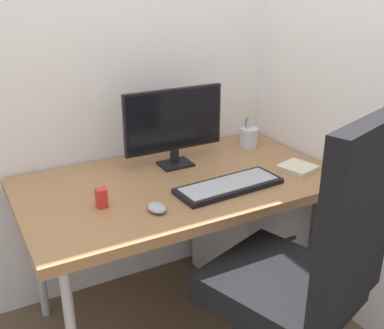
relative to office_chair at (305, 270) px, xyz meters
The scene contains 12 objects.
ground_plane 0.92m from the office_chair, 102.75° to the left, with size 8.00×8.00×0.00m, color brown.
wall_back 1.37m from the office_chair, 97.86° to the left, with size 2.87×0.04×2.80m, color white.
wall_side_right 1.09m from the office_chair, 38.66° to the left, with size 0.04×2.26×2.80m, color white.
desk 0.69m from the office_chair, 102.75° to the left, with size 1.41×0.80×0.73m.
office_chair is the anchor object (origin of this frame).
filing_cabinet 0.86m from the office_chair, 69.19° to the left, with size 0.37×0.55×0.55m.
monitor 0.92m from the office_chair, 96.10° to the left, with size 0.49×0.12×0.37m.
keyboard 0.51m from the office_chair, 90.85° to the left, with size 0.48×0.20×0.02m.
mouse 0.60m from the office_chair, 128.95° to the left, with size 0.07×0.09×0.03m, color #9EA0A5.
pen_holder 0.98m from the office_chair, 67.46° to the left, with size 0.10×0.10×0.17m.
notebook 0.66m from the office_chair, 52.87° to the left, with size 0.14×0.15×0.02m, color beige.
desk_clamp_accessory 0.81m from the office_chair, 132.63° to the left, with size 0.04×0.04×0.08m, color red.
Camera 1 is at (-0.86, -1.69, 1.57)m, focal length 43.39 mm.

